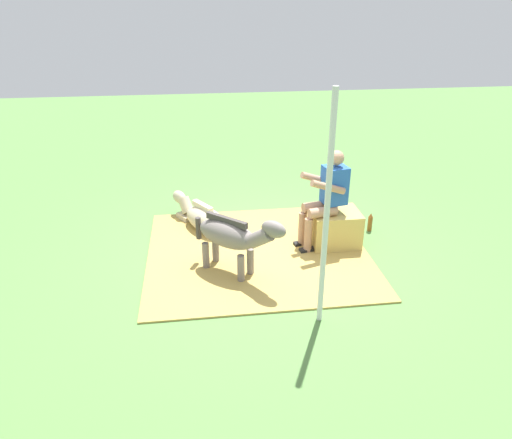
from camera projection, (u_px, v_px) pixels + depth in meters
name	position (u px, v px, depth m)	size (l,w,h in m)	color
ground_plane	(270.00, 251.00, 6.47)	(24.00, 24.00, 0.00)	#568442
hay_patch	(258.00, 252.00, 6.43)	(2.99, 2.76, 0.02)	tan
hay_bale	(335.00, 228.00, 6.55)	(0.66, 0.55, 0.51)	tan
person_seated	(326.00, 195.00, 6.28)	(0.70, 0.50, 1.39)	tan
pony_standing	(233.00, 236.00, 5.72)	(1.10, 1.02, 0.90)	slate
pony_lying	(203.00, 217.00, 7.03)	(0.96, 1.27, 0.42)	beige
soda_bottle	(370.00, 222.00, 7.00)	(0.07, 0.07, 0.29)	brown
tent_pole_left	(326.00, 216.00, 4.57)	(0.06, 0.06, 2.50)	silver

